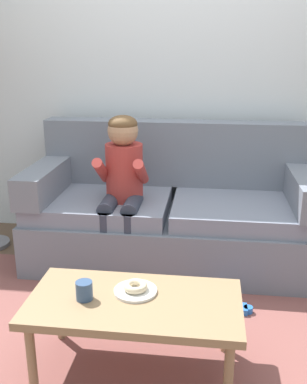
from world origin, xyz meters
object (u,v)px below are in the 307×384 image
donut (135,286)px  mug (84,290)px  coffee_table (134,308)px  couch (172,213)px  toy_controller (234,309)px  person_child (122,179)px

donut → mug: bearing=-158.3°
coffee_table → mug: 0.25m
donut → coffee_table: bearing=-85.8°
couch → coffee_table: couch is taller
coffee_table → toy_controller: bearing=48.5°
mug → toy_controller: size_ratio=0.40×
couch → mug: couch is taller
couch → mug: size_ratio=22.69×
couch → mug: bearing=-102.7°
person_child → toy_controller: (0.77, -0.50, -0.65)m
couch → person_child: size_ratio=1.85×
person_child → coffee_table: bearing=-76.3°
person_child → donut: person_child is taller
couch → toy_controller: size_ratio=9.04×
mug → toy_controller: bearing=38.9°
person_child → toy_controller: bearing=-33.1°
couch → toy_controller: (0.44, -0.72, -0.33)m
coffee_table → toy_controller: (0.51, 0.57, -0.33)m
coffee_table → person_child: bearing=103.7°
coffee_table → toy_controller: 0.84m
toy_controller → mug: bearing=-126.5°
donut → mug: (-0.23, -0.09, 0.01)m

